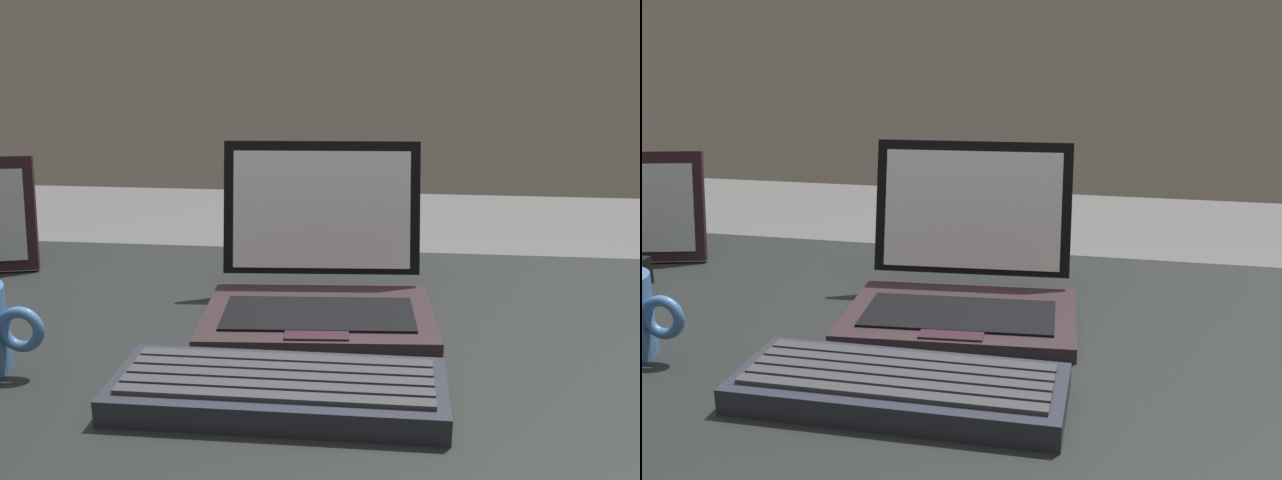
# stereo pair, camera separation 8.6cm
# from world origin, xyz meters

# --- Properties ---
(desk) EXTENTS (1.38, 0.68, 0.71)m
(desk) POSITION_xyz_m (0.00, 0.00, 0.60)
(desk) COLOR black
(desk) RESTS_ON ground
(laptop_front) EXTENTS (0.29, 0.26, 0.20)m
(laptop_front) POSITION_xyz_m (-0.02, 0.06, 0.75)
(laptop_front) COLOR #312429
(laptop_front) RESTS_ON desk
(external_keyboard) EXTENTS (0.32, 0.13, 0.03)m
(external_keyboard) POSITION_xyz_m (-0.04, -0.17, 0.72)
(external_keyboard) COLOR #262B36
(external_keyboard) RESTS_ON desk
(photo_frame) EXTENTS (0.14, 0.08, 0.17)m
(photo_frame) POSITION_xyz_m (-0.52, 0.18, 0.79)
(photo_frame) COLOR black
(photo_frame) RESTS_ON desk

